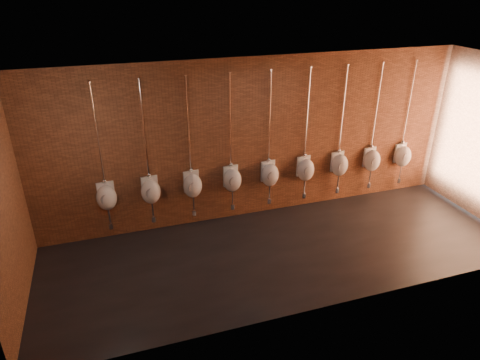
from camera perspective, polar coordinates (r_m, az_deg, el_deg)
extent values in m
plane|color=black|center=(7.85, 5.95, -9.45)|extent=(8.50, 8.50, 0.00)
cube|color=black|center=(6.56, 7.25, 14.07)|extent=(8.50, 3.00, 0.04)
cube|color=#945736|center=(8.33, 2.35, 5.31)|extent=(8.50, 0.04, 3.20)
cube|color=#945736|center=(5.88, 12.47, -4.55)|extent=(8.50, 0.04, 3.20)
cube|color=#945736|center=(6.68, -29.09, -3.57)|extent=(0.04, 3.00, 3.20)
ellipsoid|color=white|center=(8.04, -17.36, -2.29)|extent=(0.41, 0.37, 0.48)
cube|color=white|center=(8.13, -17.43, -1.62)|extent=(0.31, 0.09, 0.43)
cylinder|color=gray|center=(7.92, -17.35, -2.49)|extent=(0.21, 0.05, 0.21)
cylinder|color=white|center=(7.69, -18.50, 5.66)|extent=(0.02, 0.02, 1.83)
sphere|color=white|center=(8.00, -17.66, -0.12)|extent=(0.09, 0.09, 0.09)
cylinder|color=white|center=(7.45, -19.49, 12.26)|extent=(0.06, 0.06, 0.01)
cylinder|color=white|center=(8.21, -17.04, -4.46)|extent=(0.03, 0.03, 0.34)
cylinder|color=white|center=(8.32, -16.83, -5.84)|extent=(0.09, 0.09, 0.11)
cylinder|color=white|center=(8.39, -16.86, -5.57)|extent=(0.03, 0.16, 0.03)
ellipsoid|color=white|center=(8.06, -11.80, -1.53)|extent=(0.41, 0.37, 0.48)
cube|color=white|center=(8.15, -11.93, -0.87)|extent=(0.31, 0.09, 0.43)
cylinder|color=gray|center=(7.94, -11.71, -1.73)|extent=(0.21, 0.05, 0.21)
cylinder|color=white|center=(7.71, -12.66, 6.43)|extent=(0.02, 0.02, 1.83)
sphere|color=white|center=(8.02, -12.07, 0.63)|extent=(0.09, 0.09, 0.09)
cylinder|color=white|center=(7.47, -13.34, 13.05)|extent=(0.06, 0.06, 0.01)
cylinder|color=white|center=(8.23, -11.58, -3.71)|extent=(0.03, 0.03, 0.34)
cylinder|color=white|center=(8.34, -11.44, -5.10)|extent=(0.09, 0.09, 0.11)
cylinder|color=white|center=(8.41, -11.51, -4.84)|extent=(0.03, 0.16, 0.03)
ellipsoid|color=white|center=(8.16, -6.32, -0.77)|extent=(0.41, 0.37, 0.48)
cube|color=white|center=(8.24, -6.51, -0.13)|extent=(0.31, 0.09, 0.43)
cylinder|color=gray|center=(8.04, -6.15, -0.95)|extent=(0.21, 0.05, 0.21)
cylinder|color=white|center=(7.81, -6.89, 7.13)|extent=(0.02, 0.02, 1.83)
sphere|color=white|center=(8.11, -6.56, 1.37)|extent=(0.09, 0.09, 0.09)
cylinder|color=white|center=(7.57, -7.26, 13.69)|extent=(0.06, 0.06, 0.01)
cylinder|color=white|center=(8.32, -6.21, -2.94)|extent=(0.03, 0.03, 0.34)
cylinder|color=white|center=(8.44, -6.13, -4.33)|extent=(0.09, 0.09, 0.11)
cylinder|color=white|center=(8.50, -6.25, -4.07)|extent=(0.03, 0.16, 0.03)
ellipsoid|color=white|center=(8.33, -1.03, -0.03)|extent=(0.41, 0.37, 0.48)
cube|color=white|center=(8.41, -1.27, 0.59)|extent=(0.31, 0.09, 0.43)
cylinder|color=gray|center=(8.21, -0.78, -0.20)|extent=(0.21, 0.05, 0.21)
cylinder|color=white|center=(7.99, -1.30, 7.73)|extent=(0.02, 0.02, 1.83)
sphere|color=white|center=(8.28, -1.22, 2.07)|extent=(0.09, 0.09, 0.09)
cylinder|color=white|center=(7.75, -1.37, 14.16)|extent=(0.06, 0.06, 0.01)
cylinder|color=white|center=(8.49, -1.01, -2.17)|extent=(0.03, 0.03, 0.34)
cylinder|color=white|center=(8.60, -1.00, -3.54)|extent=(0.09, 0.09, 0.11)
cylinder|color=white|center=(8.67, -1.15, -3.30)|extent=(0.03, 0.16, 0.03)
ellipsoid|color=white|center=(8.57, 4.02, 0.67)|extent=(0.41, 0.37, 0.48)
cube|color=white|center=(8.65, 3.74, 1.27)|extent=(0.31, 0.09, 0.43)
cylinder|color=gray|center=(8.46, 4.32, 0.52)|extent=(0.21, 0.05, 0.21)
cylinder|color=white|center=(8.24, 4.01, 8.23)|extent=(0.02, 0.02, 1.83)
sphere|color=white|center=(8.52, 3.86, 2.72)|extent=(0.09, 0.09, 0.09)
cylinder|color=white|center=(8.01, 4.21, 14.48)|extent=(0.06, 0.06, 0.01)
cylinder|color=white|center=(8.72, 3.95, -1.42)|extent=(0.03, 0.03, 0.34)
cylinder|color=white|center=(8.83, 3.90, -2.76)|extent=(0.09, 0.09, 0.11)
cylinder|color=white|center=(8.90, 3.71, -2.53)|extent=(0.03, 0.16, 0.03)
ellipsoid|color=white|center=(8.87, 8.75, 1.33)|extent=(0.41, 0.37, 0.48)
cube|color=white|center=(8.95, 8.44, 1.91)|extent=(0.31, 0.09, 0.43)
cylinder|color=gray|center=(8.76, 9.11, 1.19)|extent=(0.21, 0.05, 0.21)
cylinder|color=white|center=(8.55, 8.98, 8.64)|extent=(0.02, 0.02, 1.83)
sphere|color=white|center=(8.83, 8.63, 3.31)|extent=(0.09, 0.09, 0.09)
cylinder|color=white|center=(8.33, 9.42, 14.65)|extent=(0.06, 0.06, 0.01)
cylinder|color=white|center=(9.02, 8.60, -0.70)|extent=(0.03, 0.03, 0.34)
cylinder|color=white|center=(9.13, 8.51, -2.01)|extent=(0.09, 0.09, 0.11)
cylinder|color=white|center=(9.19, 8.30, -1.79)|extent=(0.03, 0.16, 0.03)
ellipsoid|color=white|center=(9.23, 13.15, 1.93)|extent=(0.41, 0.37, 0.48)
cube|color=white|center=(9.31, 12.82, 2.48)|extent=(0.31, 0.09, 0.43)
cylinder|color=gray|center=(9.13, 13.54, 1.81)|extent=(0.21, 0.05, 0.21)
cylinder|color=white|center=(8.92, 13.57, 8.96)|extent=(0.02, 0.02, 1.83)
sphere|color=white|center=(9.19, 13.06, 3.84)|extent=(0.09, 0.09, 0.09)
cylinder|color=white|center=(8.72, 14.21, 14.71)|extent=(0.06, 0.06, 0.01)
cylinder|color=white|center=(9.38, 12.94, -0.03)|extent=(0.03, 0.03, 0.34)
cylinder|color=white|center=(9.48, 12.80, -1.30)|extent=(0.09, 0.09, 0.11)
cylinder|color=white|center=(9.54, 12.57, -1.10)|extent=(0.03, 0.16, 0.03)
ellipsoid|color=white|center=(9.64, 17.20, 2.48)|extent=(0.41, 0.37, 0.48)
cube|color=white|center=(9.71, 16.85, 3.00)|extent=(0.31, 0.09, 0.43)
cylinder|color=gray|center=(9.54, 17.61, 2.36)|extent=(0.21, 0.05, 0.21)
cylinder|color=white|center=(9.35, 17.78, 9.21)|extent=(0.02, 0.02, 1.83)
sphere|color=white|center=(9.60, 17.14, 4.30)|extent=(0.09, 0.09, 0.09)
cylinder|color=white|center=(9.15, 18.56, 14.68)|extent=(0.06, 0.06, 0.01)
cylinder|color=white|center=(9.78, 16.93, 0.59)|extent=(0.03, 0.03, 0.34)
cylinder|color=white|center=(9.88, 16.76, -0.64)|extent=(0.09, 0.09, 0.11)
cylinder|color=white|center=(9.94, 16.52, -0.44)|extent=(0.03, 0.16, 0.03)
ellipsoid|color=white|center=(10.10, 20.90, 2.96)|extent=(0.41, 0.37, 0.48)
cube|color=white|center=(10.17, 20.55, 3.46)|extent=(0.31, 0.09, 0.43)
cylinder|color=gray|center=(10.00, 21.33, 2.86)|extent=(0.21, 0.05, 0.21)
cylinder|color=white|center=(9.82, 21.61, 9.38)|extent=(0.02, 0.02, 1.83)
sphere|color=white|center=(10.06, 20.86, 4.71)|extent=(0.09, 0.09, 0.09)
cylinder|color=white|center=(9.63, 22.51, 14.58)|extent=(0.06, 0.06, 0.01)
cylinder|color=white|center=(10.23, 20.59, 1.15)|extent=(0.03, 0.03, 0.34)
cylinder|color=white|center=(10.32, 20.40, -0.02)|extent=(0.09, 0.09, 0.11)
cylinder|color=white|center=(10.38, 20.14, 0.16)|extent=(0.03, 0.16, 0.03)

